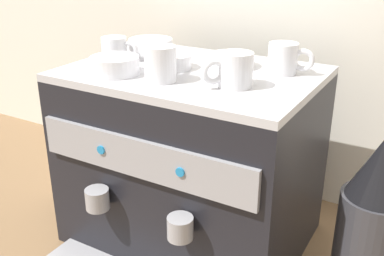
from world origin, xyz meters
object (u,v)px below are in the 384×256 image
at_px(ceramic_cup_3, 116,49).
at_px(ceramic_cup_1, 285,59).
at_px(ceramic_bowl_0, 151,48).
at_px(ceramic_bowl_1, 231,61).
at_px(espresso_machine, 191,159).
at_px(ceramic_cup_2, 234,70).
at_px(ceramic_cup_0, 161,63).
at_px(ceramic_bowl_3, 171,62).
at_px(coffee_grinder, 372,227).
at_px(ceramic_bowl_2, 115,66).
at_px(milk_pitcher, 75,174).

bearing_deg(ceramic_cup_3, ceramic_cup_1, 13.91).
height_order(ceramic_bowl_0, ceramic_bowl_1, ceramic_bowl_0).
height_order(ceramic_cup_1, ceramic_cup_3, ceramic_cup_1).
bearing_deg(ceramic_bowl_1, espresso_machine, -130.04).
xyz_separation_m(ceramic_cup_2, ceramic_cup_3, (-0.36, 0.05, -0.01)).
bearing_deg(ceramic_bowl_0, ceramic_bowl_1, 0.83).
distance_m(ceramic_cup_0, ceramic_cup_3, 0.22).
bearing_deg(ceramic_cup_0, ceramic_cup_1, 41.24).
distance_m(espresso_machine, ceramic_cup_1, 0.35).
height_order(ceramic_cup_3, ceramic_bowl_3, ceramic_cup_3).
distance_m(ceramic_cup_2, ceramic_cup_3, 0.36).
relative_size(espresso_machine, coffee_grinder, 1.44).
xyz_separation_m(ceramic_cup_1, ceramic_bowl_2, (-0.34, -0.20, -0.02)).
height_order(ceramic_cup_1, ceramic_bowl_1, ceramic_cup_1).
bearing_deg(ceramic_cup_0, ceramic_cup_3, 156.36).
xyz_separation_m(ceramic_cup_1, milk_pitcher, (-0.65, -0.07, -0.44)).
bearing_deg(coffee_grinder, ceramic_bowl_1, 164.74).
distance_m(ceramic_cup_1, ceramic_bowl_1, 0.14).
bearing_deg(ceramic_bowl_1, ceramic_bowl_2, -136.45).
height_order(ceramic_cup_2, ceramic_bowl_3, ceramic_cup_2).
xyz_separation_m(espresso_machine, ceramic_cup_3, (-0.21, -0.02, 0.27)).
xyz_separation_m(ceramic_bowl_1, milk_pitcher, (-0.51, -0.07, -0.42)).
distance_m(ceramic_cup_1, ceramic_cup_2, 0.16).
relative_size(ceramic_cup_1, ceramic_cup_2, 1.07).
bearing_deg(ceramic_cup_2, ceramic_cup_0, -166.52).
bearing_deg(ceramic_bowl_2, ceramic_cup_2, 9.80).
height_order(ceramic_cup_0, coffee_grinder, ceramic_cup_0).
bearing_deg(ceramic_cup_1, ceramic_bowl_0, -178.57).
height_order(espresso_machine, milk_pitcher, espresso_machine).
bearing_deg(espresso_machine, milk_pitcher, 178.18).
distance_m(ceramic_cup_0, milk_pitcher, 0.63).
height_order(ceramic_cup_0, ceramic_bowl_1, ceramic_cup_0).
xyz_separation_m(ceramic_cup_0, milk_pitcher, (-0.43, 0.12, -0.45)).
bearing_deg(ceramic_cup_1, milk_pitcher, -173.69).
bearing_deg(ceramic_bowl_2, espresso_machine, 39.85).
xyz_separation_m(espresso_machine, coffee_grinder, (0.46, -0.03, -0.03)).
relative_size(ceramic_cup_0, ceramic_bowl_1, 0.98).
xyz_separation_m(ceramic_cup_0, ceramic_bowl_2, (-0.12, -0.01, -0.02)).
bearing_deg(ceramic_bowl_0, ceramic_cup_2, -24.45).
height_order(coffee_grinder, milk_pitcher, coffee_grinder).
xyz_separation_m(ceramic_bowl_2, milk_pitcher, (-0.31, 0.13, -0.43)).
relative_size(ceramic_cup_2, coffee_grinder, 0.24).
bearing_deg(ceramic_cup_2, milk_pitcher, 172.17).
height_order(ceramic_bowl_1, coffee_grinder, ceramic_bowl_1).
relative_size(ceramic_cup_3, ceramic_bowl_0, 0.82).
relative_size(ceramic_bowl_0, coffee_grinder, 0.28).
relative_size(espresso_machine, ceramic_bowl_1, 5.23).
bearing_deg(ceramic_bowl_1, ceramic_cup_1, 2.48).
bearing_deg(ceramic_bowl_0, ceramic_bowl_2, -80.28).
bearing_deg(ceramic_bowl_1, ceramic_cup_3, -160.95).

